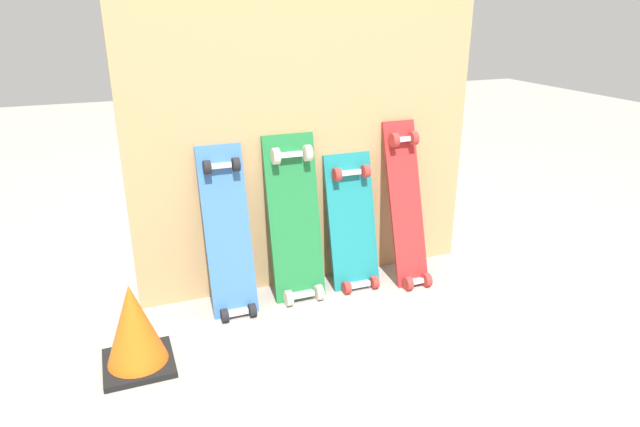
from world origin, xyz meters
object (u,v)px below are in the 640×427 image
Objects in this scene: skateboard_green at (295,225)px; skateboard_red at (407,211)px; skateboard_teal at (353,229)px; traffic_cone at (134,328)px; skateboard_blue at (229,239)px.

skateboard_green is 0.55m from skateboard_red.
traffic_cone is (-1.02, -0.32, -0.11)m from skateboard_teal.
skateboard_blue reaches higher than skateboard_teal.
skateboard_teal is at bearing 171.19° from skateboard_red.
skateboard_green is at bearing 23.63° from traffic_cone.
skateboard_teal reaches higher than traffic_cone.
skateboard_green is 2.36× the size of traffic_cone.
skateboard_red is at bearing -1.44° from skateboard_blue.
traffic_cone is (-1.28, -0.28, -0.18)m from skateboard_red.
skateboard_blue is at bearing 178.56° from skateboard_red.
skateboard_red is (0.26, -0.04, 0.07)m from skateboard_teal.
skateboard_blue is at bearing -178.16° from skateboard_teal.
skateboard_teal is 0.27m from skateboard_red.
skateboard_teal is 2.04× the size of traffic_cone.
traffic_cone is at bearing -144.49° from skateboard_blue.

